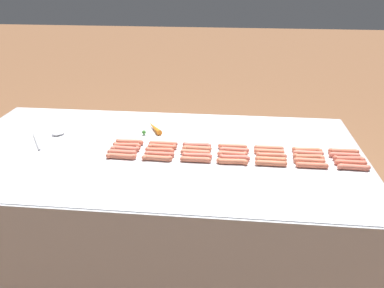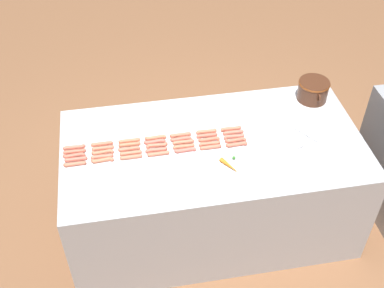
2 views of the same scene
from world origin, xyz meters
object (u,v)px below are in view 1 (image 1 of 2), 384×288
Objects in this scene: hot_dog_0 at (354,167)px; carrot at (154,128)px; hot_dog_22 at (308,153)px; hot_dog_24 at (234,150)px; hot_dog_25 at (197,148)px; hot_dog_21 at (345,155)px; hot_dog_27 at (127,145)px; hot_dog_18 at (195,152)px; hot_dog_8 at (309,161)px; hot_dog_23 at (269,152)px; hot_dog_20 at (125,149)px; hot_dog_19 at (160,150)px; hot_dog_31 at (233,147)px; hot_dog_13 at (122,152)px; hot_dog_29 at (307,150)px; hot_dog_1 at (312,165)px; serving_spoon at (51,136)px; hot_dog_4 at (196,159)px; hot_dog_28 at (344,151)px; hot_dog_30 at (269,148)px; hot_dog_15 at (309,157)px; hot_dog_16 at (271,155)px; hot_dog_12 at (159,154)px; hot_dog_3 at (232,161)px; hot_dog_33 at (163,144)px; hot_dog_10 at (234,158)px; hot_dog_17 at (232,154)px; hot_dog_5 at (157,158)px; hot_dog_34 at (130,142)px; hot_dog_6 at (121,156)px; hot_dog_14 at (349,159)px; hot_dog_2 at (271,163)px; hot_dog_7 at (351,163)px; hot_dog_26 at (162,147)px; hot_dog_11 at (197,156)px; hot_dog_9 at (271,160)px; hot_dog_32 at (197,145)px.

carrot is at bearing 70.37° from hot_dog_0.
hot_dog_22 is 1.00× the size of hot_dog_24.
hot_dog_21 is at bearing -90.08° from hot_dog_25.
hot_dog_18 is at bearing -96.96° from hot_dog_27.
hot_dog_23 is (0.08, 0.18, 0.00)m from hot_dog_8.
hot_dog_18 is at bearing -90.53° from hot_dog_20.
hot_dog_19 and hot_dog_31 have the same top height.
hot_dog_29 is (0.12, -0.92, 0.00)m from hot_dog_13.
hot_dog_1 reaches higher than serving_spoon.
hot_dog_4 is 1.00× the size of hot_dog_28.
hot_dog_20 and hot_dog_30 have the same top height.
hot_dog_15 is 1.00× the size of hot_dog_16.
hot_dog_20 is at bearing 76.92° from hot_dog_12.
hot_dog_13 is (0.04, 0.55, 0.00)m from hot_dog_3.
hot_dog_10 is at bearing -108.16° from hot_dog_33.
hot_dog_12 is 1.00× the size of hot_dog_17.
hot_dog_28 is 1.55m from serving_spoon.
hot_dog_21 is 0.55m from hot_dog_31.
hot_dog_5 and hot_dog_22 have the same top height.
hot_dog_21 is 1.09m from hot_dog_27.
hot_dog_15 is 1.00× the size of hot_dog_34.
hot_dog_10 is (-0.00, 0.36, 0.00)m from hot_dog_8.
hot_dog_8 is 1.37m from serving_spoon.
hot_dog_28 is at bearing -88.55° from hot_dog_29.
hot_dog_6 is at bearing 92.84° from hot_dog_8.
hot_dog_2 is at bearing 102.33° from hot_dog_14.
hot_dog_10 and hot_dog_34 have the same top height.
hot_dog_5 and hot_dog_33 have the same top height.
hot_dog_14 is 1.00× the size of hot_dog_19.
hot_dog_2 is 1.00× the size of hot_dog_27.
hot_dog_5 is at bearing -102.85° from hot_dog_13.
hot_dog_21 is 0.37m from hot_dog_30.
hot_dog_26 is (0.08, 0.92, 0.00)m from hot_dog_7.
hot_dog_11 and hot_dog_26 have the same top height.
hot_dog_2 is at bearing 123.06° from hot_dog_22.
hot_dog_17 is 0.56m from hot_dog_28.
hot_dog_19 is at bearing 78.37° from hot_dog_11.
hot_dog_1 and hot_dog_8 have the same top height.
hot_dog_22 and hot_dog_24 have the same top height.
hot_dog_9 is at bearing -96.62° from hot_dog_27.
hot_dog_4 is 1.00× the size of hot_dog_32.
hot_dog_19 is (0.00, 0.37, 0.00)m from hot_dog_17.
hot_dog_19 is (-0.00, 0.74, 0.00)m from hot_dog_15.
hot_dog_25 is 0.93× the size of carrot.
hot_dog_26 is 0.92× the size of carrot.
hot_dog_22 is at bearing -89.83° from hot_dog_24.
carrot reaches higher than hot_dog_13.
hot_dog_5 is 1.00× the size of hot_dog_10.
hot_dog_32 is at bearing 86.96° from hot_dog_21.
hot_dog_12 and hot_dog_15 have the same top height.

